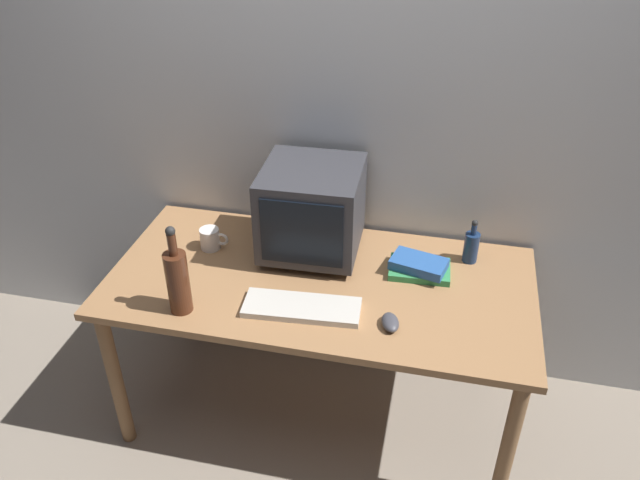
{
  "coord_description": "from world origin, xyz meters",
  "views": [
    {
      "loc": [
        0.43,
        -1.9,
        2.17
      ],
      "look_at": [
        0.0,
        0.0,
        0.89
      ],
      "focal_mm": 35.39,
      "sensor_mm": 36.0,
      "label": 1
    }
  ],
  "objects": [
    {
      "name": "ground_plane",
      "position": [
        0.0,
        0.0,
        0.0
      ],
      "size": [
        6.0,
        6.0,
        0.0
      ],
      "primitive_type": "plane",
      "color": "gray"
    },
    {
      "name": "book_stack",
      "position": [
        0.37,
        0.12,
        0.74
      ],
      "size": [
        0.24,
        0.18,
        0.06
      ],
      "color": "#33894C",
      "rests_on": "desk"
    },
    {
      "name": "bottle_short",
      "position": [
        0.56,
        0.25,
        0.78
      ],
      "size": [
        0.06,
        0.06,
        0.19
      ],
      "color": "navy",
      "rests_on": "desk"
    },
    {
      "name": "crt_monitor",
      "position": [
        -0.07,
        0.19,
        0.91
      ],
      "size": [
        0.39,
        0.4,
        0.37
      ],
      "color": "#333338",
      "rests_on": "desk"
    },
    {
      "name": "keyboard",
      "position": [
        -0.02,
        -0.2,
        0.73
      ],
      "size": [
        0.43,
        0.18,
        0.02
      ],
      "primitive_type": "cube",
      "rotation": [
        0.0,
        0.0,
        0.08
      ],
      "color": "beige",
      "rests_on": "desk"
    },
    {
      "name": "bottle_tall",
      "position": [
        -0.45,
        -0.29,
        0.85
      ],
      "size": [
        0.08,
        0.08,
        0.35
      ],
      "color": "#472314",
      "rests_on": "desk"
    },
    {
      "name": "computer_mouse",
      "position": [
        0.3,
        -0.21,
        0.73
      ],
      "size": [
        0.09,
        0.11,
        0.04
      ],
      "primitive_type": "ellipsoid",
      "rotation": [
        0.0,
        0.0,
        0.28
      ],
      "color": "#3F3F47",
      "rests_on": "desk"
    },
    {
      "name": "mug",
      "position": [
        -0.48,
        0.11,
        0.76
      ],
      "size": [
        0.12,
        0.08,
        0.09
      ],
      "color": "white",
      "rests_on": "desk"
    },
    {
      "name": "back_wall",
      "position": [
        0.0,
        0.46,
        1.25
      ],
      "size": [
        4.0,
        0.08,
        2.5
      ],
      "primitive_type": "cube",
      "color": "silver",
      "rests_on": "ground"
    },
    {
      "name": "desk",
      "position": [
        0.0,
        0.0,
        0.63
      ],
      "size": [
        1.63,
        0.79,
        0.71
      ],
      "color": "#9E7047",
      "rests_on": "ground"
    }
  ]
}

